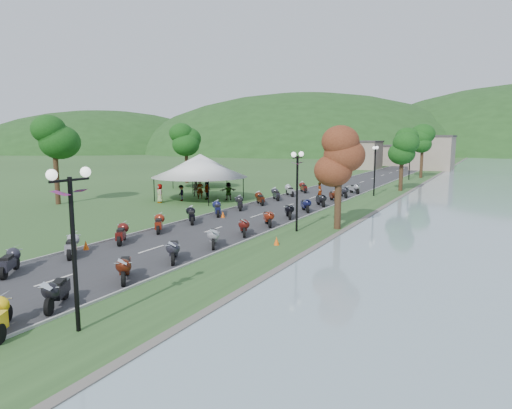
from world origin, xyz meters
The scene contains 14 objects.
road centered at (0.00, 40.00, 0.01)m, with size 7.00×120.00×0.02m, color #333336.
hills_backdrop centered at (0.00, 200.00, 0.00)m, with size 360.00×120.00×76.00m, color #285621, non-canonical shape.
far_building centered at (-2.00, 85.00, 2.50)m, with size 18.00×16.00×5.00m, color gray.
moto_row_left centered at (-2.52, 15.40, 0.55)m, with size 2.60×46.25×1.10m, color #331411, non-canonical shape.
moto_row_right centered at (2.59, 18.83, 0.55)m, with size 2.60×42.87×1.10m, color #331411, non-canonical shape.
streetlamp_near centered at (4.99, 0.89, 2.50)m, with size 1.40×1.40×5.00m, color black, non-canonical shape.
vendor_tent_main centered at (-9.04, 27.39, 2.00)m, with size 6.08×6.08×4.00m, color white, non-canonical shape.
vendor_tent_side centered at (-15.21, 36.25, 2.00)m, with size 4.58×4.58×4.00m, color white, non-canonical shape.
tree_park_left centered at (-18.56, 18.96, 4.78)m, with size 3.44×3.44×9.56m, color #1A5717, non-canonical shape.
tree_lakeside centered at (7.03, 20.01, 3.66)m, with size 2.64×2.64×7.32m, color #1A5717, non-canonical shape.
pedestrian_a centered at (-9.53, 28.11, 0.00)m, with size 0.66×0.48×1.82m, color slate.
pedestrian_b centered at (-10.96, 29.33, 0.00)m, with size 0.83×0.46×1.71m, color slate.
pedestrian_c centered at (-10.08, 25.80, 0.00)m, with size 0.99×0.41×1.53m, color slate.
traffic_cone_near centered at (-3.00, 8.27, 0.25)m, with size 0.32×0.32×0.50m, color #F2590C.
Camera 1 is at (16.14, -8.31, 5.95)m, focal length 32.00 mm.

